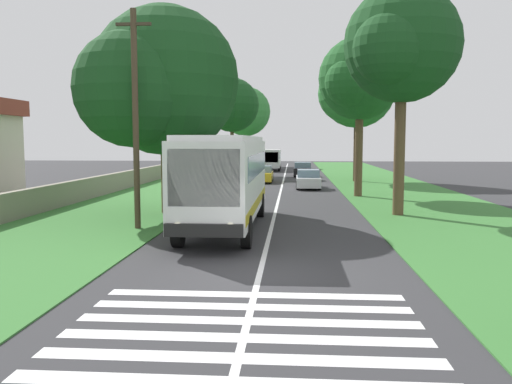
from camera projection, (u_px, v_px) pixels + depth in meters
ground at (259, 275)px, 14.02m from camera, size 160.00×160.00×0.00m
grass_verge_left at (130, 205)px, 29.48m from camera, size 120.00×8.00×0.04m
grass_verge_right at (430, 207)px, 28.34m from camera, size 120.00×8.00×0.04m
centre_line at (277, 206)px, 28.91m from camera, size 110.00×0.16×0.01m
coach_bus at (227, 176)px, 21.34m from camera, size 11.16×2.62×3.73m
zebra_crossing at (246, 329)px, 10.01m from camera, size 4.95×6.80×0.01m
trailing_car_0 at (308, 180)px, 39.64m from camera, size 4.30×1.78×1.43m
trailing_car_1 at (262, 175)px, 45.56m from camera, size 4.30×1.78×1.43m
trailing_car_2 at (303, 170)px, 53.35m from camera, size 4.30×1.78×1.43m
trailing_minibus_0 at (272, 158)px, 63.55m from camera, size 6.00×2.14×2.53m
roadside_tree_left_0 at (158, 85)px, 25.26m from camera, size 8.63×7.27×9.95m
roadside_tree_left_1 at (230, 106)px, 54.27m from camera, size 6.63×5.55×9.97m
roadside_tree_left_2 at (245, 113)px, 73.45m from camera, size 8.15×6.82×10.99m
roadside_tree_right_0 at (358, 81)px, 33.21m from camera, size 5.89×5.20×10.03m
roadside_tree_right_1 at (399, 48)px, 24.56m from camera, size 6.18×5.40×10.68m
roadside_tree_right_2 at (354, 92)px, 45.73m from camera, size 8.34×6.73×11.24m
utility_pole at (135, 117)px, 20.96m from camera, size 0.24×1.40×8.65m
roadside_wall at (102, 185)px, 34.62m from camera, size 70.00×0.40×1.27m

